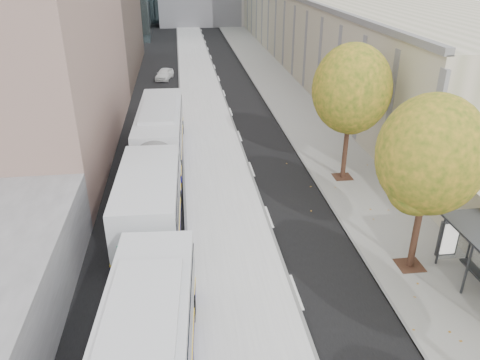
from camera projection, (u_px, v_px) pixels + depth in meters
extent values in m
cube|color=silver|center=(206.00, 116.00, 39.01)|extent=(4.25, 150.00, 0.15)
cube|color=gray|center=(299.00, 112.00, 39.94)|extent=(4.75, 150.00, 0.08)
cube|color=#A5A382|center=(330.00, 19.00, 65.41)|extent=(18.00, 92.00, 8.00)
cylinder|color=#311B15|center=(416.00, 234.00, 19.52)|extent=(0.28, 0.28, 3.24)
sphere|color=#2B4F12|center=(431.00, 155.00, 17.97)|extent=(4.20, 4.20, 4.20)
cylinder|color=#311B15|center=(345.00, 151.00, 27.52)|extent=(0.28, 0.28, 3.38)
sphere|color=#2B4F12|center=(352.00, 89.00, 25.91)|extent=(4.40, 4.40, 4.40)
cube|color=silver|center=(157.00, 157.00, 27.17)|extent=(3.27, 18.99, 3.15)
cube|color=black|center=(156.00, 148.00, 26.92)|extent=(3.31, 18.24, 1.09)
cube|color=#1A7C5A|center=(150.00, 256.00, 18.91)|extent=(2.00, 0.12, 1.22)
imported|color=white|center=(164.00, 74.00, 50.30)|extent=(2.22, 3.71, 1.18)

